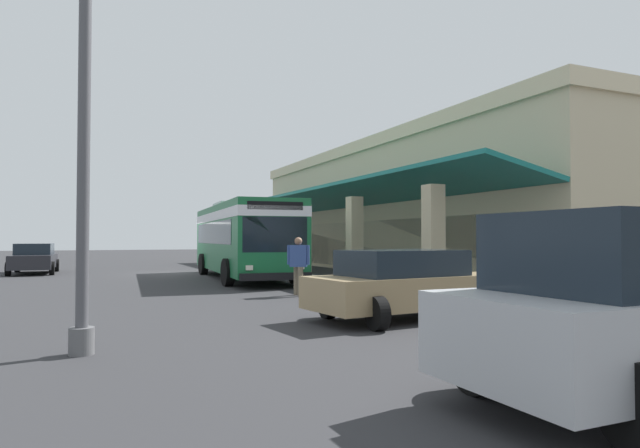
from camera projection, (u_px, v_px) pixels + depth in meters
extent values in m
plane|color=#2D2D30|center=(323.00, 270.00, 30.03)|extent=(120.00, 120.00, 0.00)
cube|color=#9E998E|center=(281.00, 272.00, 27.10)|extent=(33.33, 0.50, 0.12)
cube|color=#C6B793|center=(442.00, 214.00, 31.04)|extent=(27.77, 11.03, 6.26)
cube|color=beige|center=(442.00, 154.00, 31.13)|extent=(28.07, 11.33, 0.60)
cube|color=#C6B793|center=(245.00, 238.00, 37.83)|extent=(0.55, 0.55, 3.44)
cube|color=#C6B793|center=(270.00, 238.00, 32.74)|extent=(0.55, 0.55, 3.44)
cube|color=#C6B793|center=(305.00, 238.00, 27.65)|extent=(0.55, 0.55, 3.44)
cube|color=#C6B793|center=(355.00, 238.00, 22.55)|extent=(0.55, 0.55, 3.44)
cube|color=#C6B793|center=(433.00, 238.00, 17.46)|extent=(0.55, 0.55, 3.44)
cube|color=#146B66|center=(328.00, 198.00, 28.23)|extent=(27.77, 3.16, 0.82)
cube|color=#19232D|center=(357.00, 244.00, 28.81)|extent=(23.33, 0.08, 2.40)
cube|color=#196638|center=(243.00, 238.00, 23.44)|extent=(11.15, 3.30, 2.75)
cube|color=white|center=(243.00, 217.00, 23.47)|extent=(11.17, 3.32, 0.36)
cube|color=#19232D|center=(241.00, 233.00, 23.73)|extent=(9.40, 3.21, 0.90)
cube|color=#19232D|center=(275.00, 234.00, 18.29)|extent=(0.21, 2.24, 1.20)
cube|color=black|center=(275.00, 206.00, 18.31)|extent=(0.19, 1.94, 0.28)
cube|color=black|center=(276.00, 276.00, 18.13)|extent=(0.37, 2.46, 0.24)
cube|color=silver|center=(301.00, 267.00, 18.51)|extent=(0.08, 0.24, 0.16)
cube|color=silver|center=(249.00, 268.00, 17.92)|extent=(0.08, 0.24, 0.16)
cube|color=silver|center=(236.00, 206.00, 24.90)|extent=(2.52, 1.95, 0.24)
cylinder|color=black|center=(296.00, 271.00, 20.41)|extent=(1.00, 0.30, 1.00)
cylinder|color=black|center=(228.00, 272.00, 19.56)|extent=(1.00, 0.30, 1.00)
cylinder|color=black|center=(256.00, 263.00, 26.74)|extent=(1.00, 0.30, 1.00)
cylinder|color=black|center=(203.00, 264.00, 25.89)|extent=(1.00, 0.30, 1.00)
cube|color=#232328|center=(34.00, 261.00, 26.60)|extent=(4.44, 1.91, 0.66)
cube|color=#19232D|center=(35.00, 249.00, 26.80)|extent=(2.50, 1.65, 0.54)
cylinder|color=black|center=(52.00, 268.00, 25.54)|extent=(0.64, 0.22, 0.64)
cylinder|color=black|center=(8.00, 269.00, 24.87)|extent=(0.64, 0.22, 0.64)
cylinder|color=black|center=(57.00, 265.00, 28.32)|extent=(0.64, 0.22, 0.64)
cylinder|color=black|center=(17.00, 266.00, 27.64)|extent=(0.64, 0.22, 0.64)
cube|color=#9E845B|center=(410.00, 291.00, 11.62)|extent=(2.29, 4.58, 0.66)
cube|color=#19232D|center=(402.00, 263.00, 11.54)|extent=(1.85, 2.63, 0.54)
cylinder|color=black|center=(434.00, 296.00, 13.14)|extent=(0.64, 0.22, 0.64)
cylinder|color=black|center=(492.00, 304.00, 11.58)|extent=(0.64, 0.22, 0.64)
cylinder|color=black|center=(328.00, 304.00, 11.65)|extent=(0.64, 0.22, 0.64)
cylinder|color=black|center=(377.00, 314.00, 10.09)|extent=(0.64, 0.22, 0.64)
cylinder|color=black|center=(477.00, 360.00, 5.98)|extent=(0.76, 0.26, 0.76)
cylinder|color=#726651|center=(296.00, 281.00, 16.47)|extent=(0.16, 0.16, 0.87)
cylinder|color=#726651|center=(300.00, 282.00, 16.10)|extent=(0.16, 0.16, 0.87)
cube|color=#334C8C|center=(298.00, 256.00, 16.30)|extent=(0.44, 0.55, 0.65)
sphere|color=#8C664C|center=(298.00, 241.00, 16.32)|extent=(0.23, 0.23, 0.23)
cylinder|color=#334C8C|center=(289.00, 255.00, 16.39)|extent=(0.09, 0.09, 0.58)
cylinder|color=#334C8C|center=(308.00, 255.00, 16.22)|extent=(0.09, 0.09, 0.58)
cube|color=#4C4742|center=(285.00, 264.00, 30.78)|extent=(0.72, 0.72, 0.56)
cylinder|color=#332319|center=(285.00, 259.00, 30.79)|extent=(0.61, 0.61, 0.02)
cylinder|color=brown|center=(285.00, 245.00, 30.81)|extent=(0.16, 0.16, 1.51)
ellipsoid|color=#286B33|center=(285.00, 228.00, 30.34)|extent=(1.02, 0.50, 0.15)
ellipsoid|color=#286B33|center=(291.00, 230.00, 30.91)|extent=(0.35, 0.76, 0.15)
ellipsoid|color=#286B33|center=(289.00, 229.00, 31.25)|extent=(0.77, 0.86, 0.16)
ellipsoid|color=#286B33|center=(279.00, 229.00, 31.14)|extent=(0.94, 0.59, 0.19)
ellipsoid|color=#286B33|center=(280.00, 230.00, 30.54)|extent=(0.54, 0.75, 0.17)
cylinder|color=#59595B|center=(81.00, 341.00, 8.02)|extent=(0.36, 0.36, 0.40)
cylinder|color=#4C4C51|center=(84.00, 113.00, 8.11)|extent=(0.18, 0.18, 7.16)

